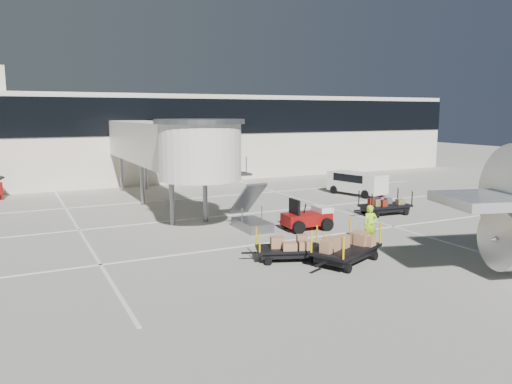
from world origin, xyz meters
TOP-DOWN VIEW (x-y plane):
  - ground at (0.00, 0.00)m, footprint 140.00×140.00m
  - lane_markings at (-0.67, 9.33)m, footprint 40.00×30.00m
  - terminal at (-0.35, 29.94)m, footprint 64.00×12.11m
  - jet_bridge at (-3.97, 12.26)m, footprint 5.70×20.40m
  - baggage_tug at (1.33, 3.61)m, footprint 2.73×1.81m
  - suitcase_cart at (7.85, 4.88)m, footprint 3.89×1.79m
  - box_cart_near at (-0.50, -2.43)m, footprint 4.10×2.87m
  - box_cart_far at (-2.52, -0.94)m, footprint 3.56×2.32m
  - ground_worker at (2.40, -0.36)m, footprint 0.80×0.62m
  - minivan at (10.97, 11.93)m, footprint 2.92×4.90m

SIDE VIEW (x-z plane):
  - ground at x=0.00m, z-range 0.00..0.00m
  - lane_markings at x=-0.67m, z-range 0.00..0.02m
  - box_cart_far at x=-2.52m, z-range -0.20..1.18m
  - suitcase_cart at x=7.85m, z-range -0.21..1.29m
  - box_cart_near at x=-0.50m, z-range -0.18..1.42m
  - baggage_tug at x=1.33m, z-range -0.24..1.51m
  - ground_worker at x=2.40m, z-range 0.00..1.93m
  - minivan at x=10.97m, z-range 0.17..1.91m
  - terminal at x=-0.35m, z-range -3.49..11.71m
  - jet_bridge at x=-3.97m, z-range 1.27..7.30m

